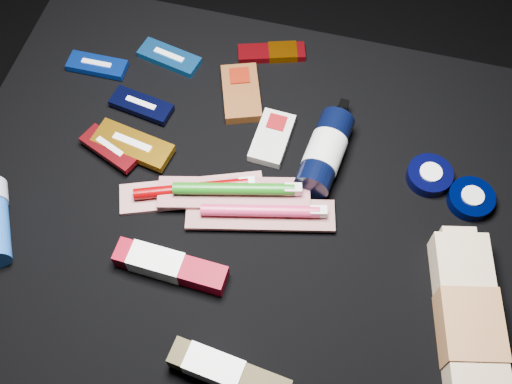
# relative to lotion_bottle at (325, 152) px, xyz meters

# --- Properties ---
(ground) EXTENTS (3.00, 3.00, 0.00)m
(ground) POSITION_rel_lotion_bottle_xyz_m (-0.11, -0.11, -0.43)
(ground) COLOR black
(ground) RESTS_ON ground
(cloth_table) EXTENTS (0.98, 0.78, 0.40)m
(cloth_table) POSITION_rel_lotion_bottle_xyz_m (-0.11, -0.11, -0.23)
(cloth_table) COLOR black
(cloth_table) RESTS_ON ground
(luna_bar_0) EXTENTS (0.12, 0.07, 0.02)m
(luna_bar_0) POSITION_rel_lotion_bottle_xyz_m (-0.32, 0.15, -0.02)
(luna_bar_0) COLOR #1457A4
(luna_bar_0) RESTS_ON cloth_table
(luna_bar_1) EXTENTS (0.11, 0.04, 0.01)m
(luna_bar_1) POSITION_rel_lotion_bottle_xyz_m (-0.44, 0.09, -0.02)
(luna_bar_1) COLOR #0B33AE
(luna_bar_1) RESTS_ON cloth_table
(luna_bar_2) EXTENTS (0.11, 0.06, 0.01)m
(luna_bar_2) POSITION_rel_lotion_bottle_xyz_m (-0.33, 0.03, -0.02)
(luna_bar_2) COLOR black
(luna_bar_2) RESTS_ON cloth_table
(luna_bar_3) EXTENTS (0.14, 0.07, 0.02)m
(luna_bar_3) POSITION_rel_lotion_bottle_xyz_m (-0.32, -0.06, -0.01)
(luna_bar_3) COLOR #B4740F
(luna_bar_3) RESTS_ON cloth_table
(luna_bar_4) EXTENTS (0.11, 0.08, 0.01)m
(luna_bar_4) POSITION_rel_lotion_bottle_xyz_m (-0.35, -0.07, -0.01)
(luna_bar_4) COLOR maroon
(luna_bar_4) RESTS_ON cloth_table
(clif_bar_0) EXTENTS (0.10, 0.13, 0.02)m
(clif_bar_0) POSITION_rel_lotion_bottle_xyz_m (-0.17, 0.10, -0.02)
(clif_bar_0) COLOR #623314
(clif_bar_0) RESTS_ON cloth_table
(clif_bar_1) EXTENTS (0.06, 0.11, 0.02)m
(clif_bar_1) POSITION_rel_lotion_bottle_xyz_m (-0.09, 0.02, -0.02)
(clif_bar_1) COLOR beige
(clif_bar_1) RESTS_ON cloth_table
(power_bar) EXTENTS (0.13, 0.07, 0.02)m
(power_bar) POSITION_rel_lotion_bottle_xyz_m (-0.13, 0.21, -0.02)
(power_bar) COLOR maroon
(power_bar) RESTS_ON cloth_table
(lotion_bottle) EXTENTS (0.07, 0.19, 0.06)m
(lotion_bottle) POSITION_rel_lotion_bottle_xyz_m (0.00, 0.00, 0.00)
(lotion_bottle) COLOR black
(lotion_bottle) RESTS_ON cloth_table
(cream_tin_upper) EXTENTS (0.07, 0.07, 0.02)m
(cream_tin_upper) POSITION_rel_lotion_bottle_xyz_m (0.18, 0.01, -0.02)
(cream_tin_upper) COLOR black
(cream_tin_upper) RESTS_ON cloth_table
(cream_tin_lower) EXTENTS (0.07, 0.07, 0.02)m
(cream_tin_lower) POSITION_rel_lotion_bottle_xyz_m (0.25, -0.02, -0.02)
(cream_tin_lower) COLOR black
(cream_tin_lower) RESTS_ON cloth_table
(bodywash_bottle) EXTENTS (0.13, 0.25, 0.05)m
(bodywash_bottle) POSITION_rel_lotion_bottle_xyz_m (0.26, -0.22, -0.01)
(bodywash_bottle) COLOR #D7B68E
(bodywash_bottle) RESTS_ON cloth_table
(toothbrush_pack_0) EXTENTS (0.24, 0.14, 0.03)m
(toothbrush_pack_0) POSITION_rel_lotion_bottle_xyz_m (-0.19, -0.11, -0.02)
(toothbrush_pack_0) COLOR silver
(toothbrush_pack_0) RESTS_ON cloth_table
(toothbrush_pack_1) EXTENTS (0.24, 0.11, 0.03)m
(toothbrush_pack_1) POSITION_rel_lotion_bottle_xyz_m (-0.07, -0.13, -0.01)
(toothbrush_pack_1) COLOR #ACA5A1
(toothbrush_pack_1) RESTS_ON cloth_table
(toothbrush_pack_2) EXTENTS (0.25, 0.11, 0.03)m
(toothbrush_pack_2) POSITION_rel_lotion_bottle_xyz_m (-0.12, -0.11, -0.01)
(toothbrush_pack_2) COLOR #A39F98
(toothbrush_pack_2) RESTS_ON cloth_table
(toothpaste_carton_red) EXTENTS (0.18, 0.05, 0.03)m
(toothpaste_carton_red) POSITION_rel_lotion_bottle_xyz_m (-0.19, -0.25, -0.01)
(toothpaste_carton_red) COLOR maroon
(toothpaste_carton_red) RESTS_ON cloth_table
(toothpaste_carton_green) EXTENTS (0.18, 0.06, 0.03)m
(toothpaste_carton_green) POSITION_rel_lotion_bottle_xyz_m (-0.06, -0.38, -0.01)
(toothpaste_carton_green) COLOR #383012
(toothpaste_carton_green) RESTS_ON cloth_table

